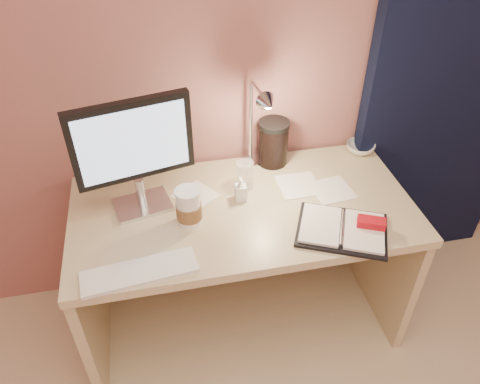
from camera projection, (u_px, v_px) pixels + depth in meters
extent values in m
plane|color=#945C56|center=(224.00, 49.00, 1.87)|extent=(3.50, 0.00, 3.50)
cube|color=black|center=(458.00, 68.00, 2.09)|extent=(0.85, 0.08, 2.20)
cube|color=tan|center=(243.00, 210.00, 1.93)|extent=(1.40, 0.70, 0.04)
cube|color=tan|center=(91.00, 294.00, 2.05)|extent=(0.04, 0.66, 0.69)
cube|color=tan|center=(380.00, 248.00, 2.27)|extent=(0.04, 0.66, 0.69)
cube|color=tan|center=(229.00, 215.00, 2.37)|extent=(1.32, 0.03, 0.55)
cube|color=silver|center=(143.00, 205.00, 1.91)|extent=(0.25, 0.20, 0.02)
cylinder|color=silver|center=(141.00, 192.00, 1.87)|extent=(0.04, 0.04, 0.12)
cube|color=black|center=(132.00, 140.00, 1.72)|extent=(0.45, 0.13, 0.32)
cube|color=#B0CCF0|center=(130.00, 144.00, 1.69)|extent=(0.39, 0.09, 0.27)
cube|color=silver|center=(140.00, 272.00, 1.63)|extent=(0.41, 0.16, 0.02)
cube|color=black|center=(342.00, 230.00, 1.80)|extent=(0.41, 0.37, 0.01)
cube|color=white|center=(320.00, 225.00, 1.80)|extent=(0.23, 0.26, 0.01)
cube|color=white|center=(364.00, 231.00, 1.78)|extent=(0.23, 0.26, 0.01)
cube|color=#AA0E17|center=(371.00, 223.00, 1.78)|extent=(0.12, 0.09, 0.03)
cube|color=white|center=(332.00, 190.00, 2.00)|extent=(0.18, 0.18, 0.00)
cube|color=white|center=(299.00, 185.00, 2.02)|extent=(0.17, 0.17, 0.00)
cube|color=white|center=(196.00, 196.00, 1.97)|extent=(0.21, 0.21, 0.00)
cylinder|color=white|center=(189.00, 209.00, 1.79)|extent=(0.09, 0.09, 0.15)
cylinder|color=brown|center=(189.00, 211.00, 1.80)|extent=(0.10, 0.10, 0.06)
cylinder|color=white|center=(187.00, 192.00, 1.74)|extent=(0.10, 0.10, 0.01)
cylinder|color=white|center=(245.00, 175.00, 1.98)|extent=(0.07, 0.07, 0.13)
imported|color=silver|center=(361.00, 148.00, 2.22)|extent=(0.16, 0.16, 0.04)
imported|color=white|center=(241.00, 189.00, 1.92)|extent=(0.05, 0.05, 0.10)
cylinder|color=black|center=(273.00, 145.00, 2.10)|extent=(0.13, 0.13, 0.19)
cylinder|color=silver|center=(250.00, 161.00, 2.16)|extent=(0.10, 0.10, 0.02)
cylinder|color=silver|center=(251.00, 124.00, 2.03)|extent=(0.02, 0.02, 0.38)
cone|color=silver|center=(255.00, 106.00, 1.78)|extent=(0.09, 0.08, 0.08)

